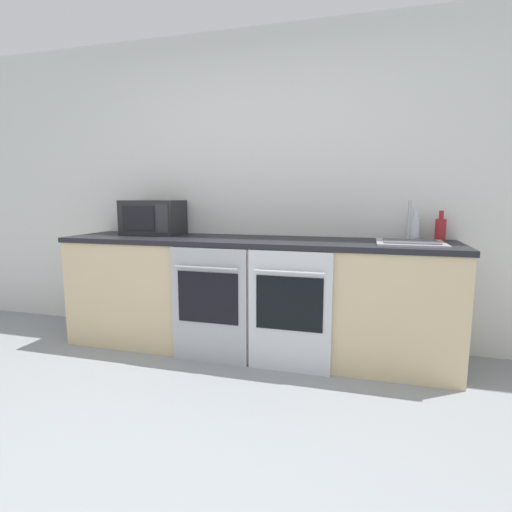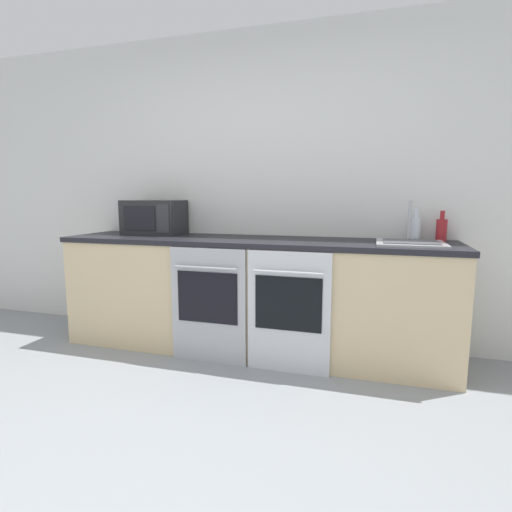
{
  "view_description": "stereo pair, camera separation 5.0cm",
  "coord_description": "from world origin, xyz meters",
  "px_view_note": "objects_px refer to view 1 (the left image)",
  "views": [
    {
      "loc": [
        0.88,
        -1.29,
        1.23
      ],
      "look_at": [
        0.04,
        1.71,
        0.77
      ],
      "focal_mm": 28.0,
      "sensor_mm": 36.0,
      "label": 1
    },
    {
      "loc": [
        0.93,
        -1.27,
        1.23
      ],
      "look_at": [
        0.04,
        1.71,
        0.77
      ],
      "focal_mm": 28.0,
      "sensor_mm": 36.0,
      "label": 2
    }
  ],
  "objects_px": {
    "microwave": "(153,217)",
    "sink": "(410,241)",
    "oven_left": "(209,305)",
    "oven_right": "(289,312)",
    "bottle_red": "(440,229)",
    "bottle_clear": "(415,228)"
  },
  "relations": [
    {
      "from": "oven_right",
      "to": "sink",
      "type": "height_order",
      "value": "sink"
    },
    {
      "from": "oven_left",
      "to": "bottle_red",
      "type": "height_order",
      "value": "bottle_red"
    },
    {
      "from": "oven_left",
      "to": "oven_right",
      "type": "distance_m",
      "value": 0.6
    },
    {
      "from": "oven_left",
      "to": "bottle_red",
      "type": "distance_m",
      "value": 1.82
    },
    {
      "from": "bottle_clear",
      "to": "sink",
      "type": "xyz_separation_m",
      "value": [
        -0.05,
        -0.28,
        -0.08
      ]
    },
    {
      "from": "sink",
      "to": "bottle_red",
      "type": "bearing_deg",
      "value": 48.89
    },
    {
      "from": "microwave",
      "to": "sink",
      "type": "distance_m",
      "value": 2.12
    },
    {
      "from": "oven_left",
      "to": "bottle_red",
      "type": "xyz_separation_m",
      "value": [
        1.63,
        0.58,
        0.55
      ]
    },
    {
      "from": "oven_left",
      "to": "bottle_red",
      "type": "relative_size",
      "value": 3.83
    },
    {
      "from": "oven_right",
      "to": "bottle_clear",
      "type": "xyz_separation_m",
      "value": [
        0.85,
        0.59,
        0.56
      ]
    },
    {
      "from": "oven_left",
      "to": "microwave",
      "type": "height_order",
      "value": "microwave"
    },
    {
      "from": "oven_left",
      "to": "bottle_clear",
      "type": "bearing_deg",
      "value": 22.21
    },
    {
      "from": "bottle_clear",
      "to": "microwave",
      "type": "bearing_deg",
      "value": -176.94
    },
    {
      "from": "oven_left",
      "to": "bottle_red",
      "type": "bearing_deg",
      "value": 19.69
    },
    {
      "from": "bottle_clear",
      "to": "oven_left",
      "type": "bearing_deg",
      "value": -157.79
    },
    {
      "from": "bottle_red",
      "to": "microwave",
      "type": "bearing_deg",
      "value": -177.41
    },
    {
      "from": "microwave",
      "to": "sink",
      "type": "xyz_separation_m",
      "value": [
        2.11,
        -0.16,
        -0.13
      ]
    },
    {
      "from": "bottle_red",
      "to": "oven_right",
      "type": "bearing_deg",
      "value": -150.36
    },
    {
      "from": "oven_right",
      "to": "sink",
      "type": "bearing_deg",
      "value": 21.81
    },
    {
      "from": "oven_right",
      "to": "bottle_red",
      "type": "bearing_deg",
      "value": 29.64
    },
    {
      "from": "oven_right",
      "to": "sink",
      "type": "relative_size",
      "value": 1.9
    },
    {
      "from": "bottle_red",
      "to": "sink",
      "type": "distance_m",
      "value": 0.36
    }
  ]
}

